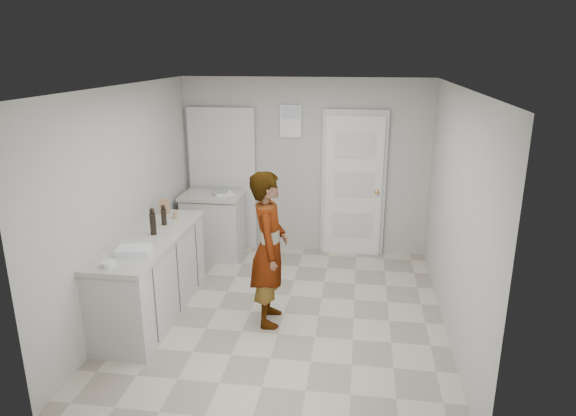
% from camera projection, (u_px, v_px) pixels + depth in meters
% --- Properties ---
extents(ground, '(4.00, 4.00, 0.00)m').
position_uv_depth(ground, '(284.00, 313.00, 5.79)').
color(ground, gray).
rests_on(ground, ground).
extents(room_shell, '(4.00, 4.00, 4.00)m').
position_uv_depth(room_shell, '(292.00, 183.00, 7.36)').
color(room_shell, '#A9A89F').
rests_on(room_shell, ground).
extents(main_counter, '(0.64, 1.96, 0.93)m').
position_uv_depth(main_counter, '(152.00, 279.00, 5.67)').
color(main_counter, silver).
rests_on(main_counter, ground).
extents(side_counter, '(0.84, 0.61, 0.93)m').
position_uv_depth(side_counter, '(214.00, 228.00, 7.30)').
color(side_counter, silver).
rests_on(side_counter, ground).
extents(person, '(0.47, 0.65, 1.68)m').
position_uv_depth(person, '(269.00, 249.00, 5.41)').
color(person, silver).
rests_on(person, ground).
extents(cake_mix_box, '(0.12, 0.07, 0.19)m').
position_uv_depth(cake_mix_box, '(164.00, 206.00, 6.28)').
color(cake_mix_box, '#97684B').
rests_on(cake_mix_box, main_counter).
extents(spice_jar, '(0.06, 0.06, 0.09)m').
position_uv_depth(spice_jar, '(175.00, 215.00, 6.10)').
color(spice_jar, tan).
rests_on(spice_jar, main_counter).
extents(oil_cruet_a, '(0.06, 0.06, 0.24)m').
position_uv_depth(oil_cruet_a, '(164.00, 215.00, 5.86)').
color(oil_cruet_a, black).
rests_on(oil_cruet_a, main_counter).
extents(oil_cruet_b, '(0.07, 0.07, 0.30)m').
position_uv_depth(oil_cruet_b, '(153.00, 222.00, 5.55)').
color(oil_cruet_b, black).
rests_on(oil_cruet_b, main_counter).
extents(baking_dish, '(0.36, 0.28, 0.06)m').
position_uv_depth(baking_dish, '(134.00, 250.00, 5.07)').
color(baking_dish, silver).
rests_on(baking_dish, main_counter).
extents(egg_bowl, '(0.13, 0.13, 0.05)m').
position_uv_depth(egg_bowl, '(109.00, 264.00, 4.75)').
color(egg_bowl, silver).
rests_on(egg_bowl, main_counter).
extents(papers, '(0.36, 0.39, 0.01)m').
position_uv_depth(papers, '(224.00, 193.00, 7.18)').
color(papers, white).
rests_on(papers, side_counter).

